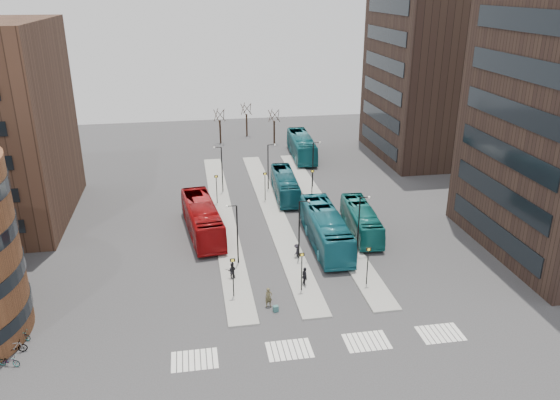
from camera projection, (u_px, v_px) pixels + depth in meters
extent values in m
plane|color=#2E2E31|center=(315.00, 384.00, 37.11)|extent=(160.00, 160.00, 0.00)
cube|color=gray|center=(223.00, 216.00, 63.94)|extent=(2.50, 45.00, 0.15)
cube|color=gray|center=(273.00, 213.00, 64.90)|extent=(2.50, 45.00, 0.15)
cube|color=gray|center=(322.00, 209.00, 65.85)|extent=(2.50, 45.00, 0.15)
cube|color=navy|center=(276.00, 309.00, 45.29)|extent=(0.49, 0.42, 0.53)
imported|color=maroon|center=(202.00, 218.00, 59.00)|extent=(4.44, 13.06, 3.57)
imported|color=#16606F|center=(325.00, 229.00, 56.43)|extent=(3.36, 13.20, 3.66)
imported|color=#124E5B|center=(285.00, 185.00, 69.62)|extent=(3.12, 11.09, 3.06)
imported|color=#146461|center=(361.00, 220.00, 59.31)|extent=(3.34, 10.89, 2.99)
imported|color=#156069|center=(301.00, 146.00, 85.44)|extent=(3.69, 12.99, 3.58)
imported|color=brown|center=(269.00, 297.00, 45.79)|extent=(0.70, 0.52, 1.74)
imported|color=black|center=(232.00, 271.00, 50.13)|extent=(0.91, 0.77, 1.65)
imported|color=black|center=(305.00, 277.00, 48.93)|extent=(0.55, 1.12, 1.84)
imported|color=black|center=(297.00, 251.00, 53.99)|extent=(0.98, 1.13, 1.52)
imported|color=gray|center=(9.00, 361.00, 38.74)|extent=(1.68, 0.97, 0.84)
imported|color=gray|center=(15.00, 347.00, 40.08)|extent=(1.77, 0.69, 1.04)
imported|color=gray|center=(21.00, 335.00, 41.59)|extent=(1.71, 1.08, 0.85)
cube|color=silver|center=(174.00, 362.00, 39.27)|extent=(0.35, 2.40, 0.01)
cube|color=silver|center=(180.00, 362.00, 39.34)|extent=(0.35, 2.40, 0.01)
cube|color=silver|center=(186.00, 361.00, 39.40)|extent=(0.35, 2.40, 0.01)
cube|color=silver|center=(192.00, 360.00, 39.47)|extent=(0.35, 2.40, 0.01)
cube|color=silver|center=(198.00, 360.00, 39.54)|extent=(0.35, 2.40, 0.01)
cube|color=silver|center=(204.00, 359.00, 39.61)|extent=(0.35, 2.40, 0.01)
cube|color=silver|center=(209.00, 358.00, 39.68)|extent=(0.35, 2.40, 0.01)
cube|color=silver|center=(215.00, 358.00, 39.74)|extent=(0.35, 2.40, 0.01)
cube|color=silver|center=(269.00, 352.00, 40.38)|extent=(0.35, 2.40, 0.01)
cube|color=silver|center=(275.00, 351.00, 40.45)|extent=(0.35, 2.40, 0.01)
cube|color=silver|center=(281.00, 351.00, 40.52)|extent=(0.35, 2.40, 0.01)
cube|color=silver|center=(287.00, 350.00, 40.58)|extent=(0.35, 2.40, 0.01)
cube|color=silver|center=(292.00, 349.00, 40.65)|extent=(0.35, 2.40, 0.01)
cube|color=silver|center=(298.00, 349.00, 40.72)|extent=(0.35, 2.40, 0.01)
cube|color=silver|center=(303.00, 348.00, 40.79)|extent=(0.35, 2.40, 0.01)
cube|color=silver|center=(309.00, 348.00, 40.86)|extent=(0.35, 2.40, 0.01)
cube|color=silver|center=(348.00, 343.00, 41.33)|extent=(0.35, 2.40, 0.01)
cube|color=silver|center=(353.00, 343.00, 41.40)|extent=(0.35, 2.40, 0.01)
cube|color=silver|center=(358.00, 342.00, 41.47)|extent=(0.35, 2.40, 0.01)
cube|color=silver|center=(364.00, 342.00, 41.54)|extent=(0.35, 2.40, 0.01)
cube|color=silver|center=(369.00, 341.00, 41.61)|extent=(0.35, 2.40, 0.01)
cube|color=silver|center=(375.00, 340.00, 41.67)|extent=(0.35, 2.40, 0.01)
cube|color=silver|center=(380.00, 340.00, 41.74)|extent=(0.35, 2.40, 0.01)
cube|color=silver|center=(385.00, 339.00, 41.81)|extent=(0.35, 2.40, 0.01)
cube|color=silver|center=(422.00, 335.00, 42.29)|extent=(0.35, 2.40, 0.01)
cube|color=silver|center=(427.00, 335.00, 42.35)|extent=(0.35, 2.40, 0.01)
cube|color=silver|center=(433.00, 334.00, 42.42)|extent=(0.35, 2.40, 0.01)
cube|color=silver|center=(438.00, 334.00, 42.49)|extent=(0.35, 2.40, 0.01)
cube|color=silver|center=(443.00, 333.00, 42.56)|extent=(0.35, 2.40, 0.01)
cube|color=silver|center=(448.00, 332.00, 42.63)|extent=(0.35, 2.40, 0.01)
cube|color=silver|center=(453.00, 332.00, 42.69)|extent=(0.35, 2.40, 0.01)
cube|color=silver|center=(458.00, 331.00, 42.76)|extent=(0.35, 2.40, 0.01)
cube|color=black|center=(493.00, 231.00, 54.34)|extent=(0.12, 16.00, 2.00)
cube|color=black|center=(499.00, 193.00, 52.87)|extent=(0.12, 16.00, 2.00)
cube|color=black|center=(505.00, 154.00, 51.40)|extent=(0.12, 16.00, 2.00)
cube|color=black|center=(512.00, 112.00, 49.93)|extent=(0.12, 16.00, 2.00)
cube|color=black|center=(519.00, 67.00, 48.47)|extent=(0.12, 16.00, 2.00)
cube|color=black|center=(526.00, 20.00, 47.00)|extent=(0.12, 16.00, 2.00)
cube|color=#31221B|center=(447.00, 58.00, 82.51)|extent=(20.00, 20.00, 30.00)
cube|color=black|center=(378.00, 141.00, 85.50)|extent=(0.12, 16.00, 2.00)
cube|color=black|center=(380.00, 116.00, 84.03)|extent=(0.12, 16.00, 2.00)
cube|color=black|center=(382.00, 90.00, 82.56)|extent=(0.12, 16.00, 2.00)
cube|color=black|center=(384.00, 63.00, 81.09)|extent=(0.12, 16.00, 2.00)
cube|color=black|center=(386.00, 35.00, 79.62)|extent=(0.12, 16.00, 2.00)
cube|color=black|center=(388.00, 6.00, 78.15)|extent=(0.12, 16.00, 2.00)
cylinder|color=black|center=(233.00, 278.00, 46.71)|extent=(0.10, 0.10, 3.50)
cube|color=black|center=(233.00, 260.00, 46.07)|extent=(0.45, 0.10, 0.30)
cube|color=yellow|center=(233.00, 261.00, 46.02)|extent=(0.20, 0.02, 0.20)
cylinder|color=black|center=(217.00, 190.00, 66.87)|extent=(0.10, 0.10, 3.50)
cube|color=black|center=(216.00, 176.00, 66.23)|extent=(0.45, 0.10, 0.30)
cube|color=yellow|center=(216.00, 177.00, 66.18)|extent=(0.20, 0.02, 0.20)
cylinder|color=black|center=(302.00, 272.00, 47.67)|extent=(0.10, 0.10, 3.50)
cube|color=black|center=(302.00, 255.00, 47.02)|extent=(0.45, 0.10, 0.30)
cube|color=yellow|center=(302.00, 255.00, 46.97)|extent=(0.20, 0.02, 0.20)
cylinder|color=black|center=(265.00, 187.00, 67.83)|extent=(0.10, 0.10, 3.50)
cube|color=black|center=(265.00, 174.00, 67.19)|extent=(0.45, 0.10, 0.30)
cube|color=yellow|center=(265.00, 174.00, 67.13)|extent=(0.20, 0.02, 0.20)
cylinder|color=black|center=(367.00, 267.00, 48.62)|extent=(0.10, 0.10, 3.50)
cube|color=black|center=(369.00, 249.00, 47.98)|extent=(0.45, 0.10, 0.30)
cube|color=yellow|center=(369.00, 250.00, 47.92)|extent=(0.20, 0.02, 0.20)
cylinder|color=black|center=(312.00, 184.00, 68.78)|extent=(0.10, 0.10, 3.50)
cube|color=black|center=(312.00, 171.00, 68.14)|extent=(0.45, 0.10, 0.30)
cube|color=yellow|center=(312.00, 171.00, 68.08)|extent=(0.20, 0.02, 0.20)
cylinder|color=black|center=(237.00, 235.00, 51.91)|extent=(0.14, 0.14, 6.00)
cylinder|color=black|center=(232.00, 206.00, 50.74)|extent=(0.90, 0.08, 0.08)
sphere|color=silver|center=(227.00, 206.00, 50.67)|extent=(0.24, 0.24, 0.24)
cylinder|color=black|center=(222.00, 170.00, 70.24)|extent=(0.14, 0.14, 6.00)
cylinder|color=black|center=(218.00, 147.00, 69.07)|extent=(0.90, 0.08, 0.08)
sphere|color=silver|center=(214.00, 148.00, 69.00)|extent=(0.24, 0.24, 0.24)
cylinder|color=black|center=(299.00, 230.00, 52.86)|extent=(0.14, 0.14, 6.00)
cylinder|color=black|center=(304.00, 201.00, 51.83)|extent=(0.90, 0.08, 0.08)
sphere|color=silver|center=(309.00, 201.00, 51.91)|extent=(0.24, 0.24, 0.24)
cylinder|color=black|center=(268.00, 167.00, 71.19)|extent=(0.14, 0.14, 6.00)
cylinder|color=black|center=(271.00, 145.00, 70.16)|extent=(0.90, 0.08, 0.08)
sphere|color=silver|center=(275.00, 145.00, 70.23)|extent=(0.24, 0.24, 0.24)
cylinder|color=black|center=(359.00, 226.00, 53.82)|extent=(0.14, 0.14, 6.00)
cylinder|color=black|center=(365.00, 197.00, 52.79)|extent=(0.90, 0.08, 0.08)
sphere|color=silver|center=(369.00, 197.00, 52.86)|extent=(0.24, 0.24, 0.24)
cylinder|color=black|center=(313.00, 165.00, 72.15)|extent=(0.14, 0.14, 6.00)
cylinder|color=black|center=(317.00, 143.00, 71.12)|extent=(0.90, 0.08, 0.08)
sphere|color=silver|center=(320.00, 143.00, 71.19)|extent=(0.24, 0.24, 0.24)
cylinder|color=black|center=(220.00, 132.00, 92.88)|extent=(0.30, 0.30, 4.00)
cylinder|color=black|center=(224.00, 115.00, 91.92)|extent=(0.10, 1.56, 1.95)
cylinder|color=black|center=(221.00, 114.00, 92.46)|extent=(1.48, 0.59, 1.97)
cylinder|color=black|center=(216.00, 115.00, 92.10)|extent=(0.90, 1.31, 1.99)
cylinder|color=black|center=(216.00, 116.00, 91.35)|extent=(0.89, 1.31, 1.99)
cylinder|color=black|center=(221.00, 116.00, 91.24)|extent=(1.48, 0.58, 1.97)
cylinder|color=black|center=(247.00, 125.00, 97.34)|extent=(0.30, 0.30, 4.00)
cylinder|color=black|center=(250.00, 109.00, 96.38)|extent=(0.10, 1.56, 1.95)
cylinder|color=black|center=(247.00, 108.00, 96.92)|extent=(1.48, 0.59, 1.97)
cylinder|color=black|center=(243.00, 109.00, 96.56)|extent=(0.90, 1.31, 1.99)
cylinder|color=black|center=(243.00, 110.00, 95.81)|extent=(0.89, 1.31, 1.99)
cylinder|color=black|center=(248.00, 110.00, 95.70)|extent=(1.48, 0.58, 1.97)
cylinder|color=black|center=(274.00, 133.00, 92.48)|extent=(0.30, 0.30, 4.00)
cylinder|color=black|center=(278.00, 116.00, 91.52)|extent=(0.10, 1.56, 1.95)
cylinder|color=black|center=(275.00, 115.00, 92.06)|extent=(1.48, 0.59, 1.97)
cylinder|color=black|center=(270.00, 115.00, 91.70)|extent=(0.90, 1.31, 1.99)
cylinder|color=black|center=(271.00, 116.00, 90.94)|extent=(0.89, 1.31, 1.99)
cylinder|color=black|center=(276.00, 116.00, 90.83)|extent=(1.48, 0.58, 1.97)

